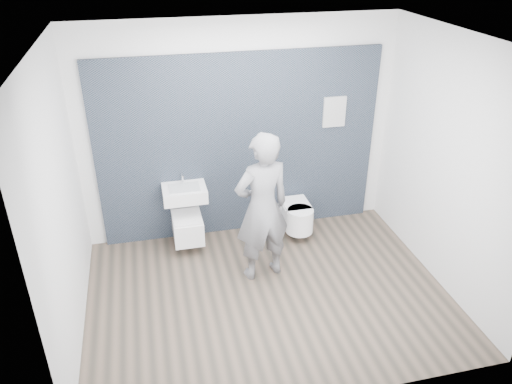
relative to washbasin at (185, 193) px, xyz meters
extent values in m
plane|color=brown|center=(0.77, -1.24, -0.75)|extent=(4.00, 4.00, 0.00)
plane|color=silver|center=(0.77, 0.26, 0.65)|extent=(4.00, 0.00, 4.00)
plane|color=silver|center=(0.77, -2.74, 0.65)|extent=(4.00, 0.00, 4.00)
plane|color=silver|center=(-1.23, -1.24, 0.65)|extent=(0.00, 3.00, 3.00)
plane|color=silver|center=(2.77, -1.24, 0.65)|extent=(0.00, 3.00, 3.00)
plane|color=white|center=(0.77, -1.24, 2.05)|extent=(4.00, 4.00, 0.00)
cube|color=black|center=(0.77, 0.23, -0.75)|extent=(3.60, 0.06, 2.40)
cube|color=white|center=(0.00, 0.00, -0.01)|extent=(0.54, 0.40, 0.16)
cube|color=silver|center=(0.00, -0.02, 0.07)|extent=(0.38, 0.27, 0.03)
cylinder|color=silver|center=(0.00, 0.14, 0.14)|extent=(0.02, 0.02, 0.13)
cylinder|color=silver|center=(0.00, 0.09, 0.20)|extent=(0.02, 0.09, 0.02)
cylinder|color=silver|center=(0.00, 0.18, -0.14)|extent=(0.04, 0.04, 0.11)
cube|color=white|center=(0.00, -0.06, -0.46)|extent=(0.37, 0.53, 0.31)
cylinder|color=silver|center=(0.00, -0.10, -0.32)|extent=(0.26, 0.26, 0.03)
cube|color=white|center=(0.00, -0.10, -0.29)|extent=(0.35, 0.43, 0.02)
cube|color=white|center=(0.00, 0.08, -0.10)|extent=(0.35, 0.16, 0.37)
cube|color=silver|center=(0.00, 0.17, -0.58)|extent=(0.10, 0.06, 0.08)
cube|color=white|center=(1.45, -0.01, -0.48)|extent=(0.36, 0.42, 0.30)
cylinder|color=white|center=(1.45, -0.22, -0.48)|extent=(0.36, 0.36, 0.30)
cube|color=white|center=(1.45, -0.04, -0.32)|extent=(0.34, 0.40, 0.03)
cylinder|color=white|center=(1.45, -0.24, -0.32)|extent=(0.34, 0.34, 0.03)
cube|color=silver|center=(1.45, 0.17, -0.59)|extent=(0.10, 0.06, 0.08)
cube|color=white|center=(1.99, 0.19, -0.75)|extent=(0.30, 0.03, 0.40)
imported|color=slate|center=(0.79, -0.84, 0.15)|extent=(0.73, 0.55, 1.80)
camera|label=1|loc=(-0.39, -5.54, 2.92)|focal=35.00mm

